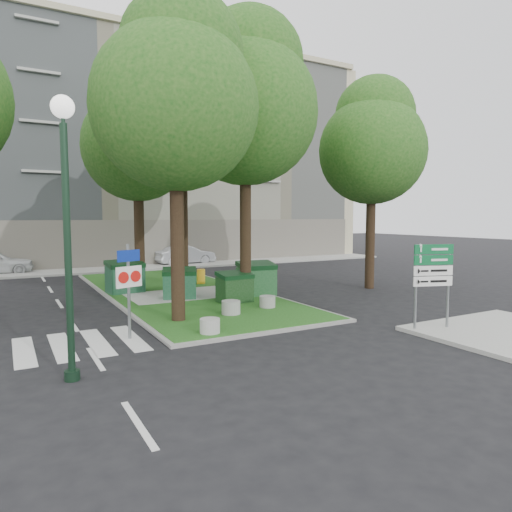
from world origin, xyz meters
TOP-DOWN VIEW (x-y plane):
  - ground at (0.00, 0.00)m, footprint 120.00×120.00m
  - median_island at (0.50, 8.00)m, footprint 6.00×16.00m
  - median_kerb at (0.50, 8.00)m, footprint 6.30×16.30m
  - sidewalk_corner at (6.50, -3.50)m, footprint 5.00×4.00m
  - building_sidewalk at (0.00, 18.50)m, footprint 42.00×3.00m
  - zebra_crossing at (-3.75, 1.50)m, footprint 5.00×3.00m
  - apartment_building at (0.00, 26.00)m, footprint 41.00×12.00m
  - tree_median_near_left at (-1.41, 2.56)m, footprint 5.20×5.20m
  - tree_median_near_right at (2.09, 4.56)m, footprint 5.60×5.60m
  - tree_median_mid at (-0.91, 9.06)m, footprint 4.80×4.80m
  - tree_median_far at (2.29, 12.06)m, footprint 5.80×5.80m
  - tree_street_right at (9.09, 5.06)m, footprint 5.00×5.00m
  - dumpster_a at (-1.73, 8.75)m, footprint 1.64×1.23m
  - dumpster_b at (-0.13, 6.22)m, footprint 1.59×1.35m
  - dumpster_c at (1.47, 4.40)m, footprint 1.34×0.97m
  - dumpster_d at (3.00, 5.42)m, footprint 1.66×1.26m
  - bollard_left at (-1.26, 0.50)m, footprint 0.58×0.58m
  - bollard_right at (2.05, 2.88)m, footprint 0.58×0.58m
  - bollard_mid at (0.37, 2.48)m, footprint 0.64×0.64m
  - litter_bin at (2.18, 9.59)m, footprint 0.41×0.41m
  - street_lamp at (-5.18, -1.28)m, footprint 0.47×0.47m
  - traffic_sign_pole at (-3.32, 1.42)m, footprint 0.77×0.30m
  - directional_sign at (4.78, -2.16)m, footprint 1.20×0.43m
  - car_silver at (5.03, 19.50)m, footprint 4.32×1.80m

SIDE VIEW (x-z plane):
  - ground at x=0.00m, z-range 0.00..0.00m
  - zebra_crossing at x=-3.75m, z-range 0.00..0.01m
  - median_kerb at x=0.50m, z-range 0.00..0.10m
  - median_island at x=0.50m, z-range 0.00..0.12m
  - sidewalk_corner at x=6.50m, z-range 0.00..0.12m
  - building_sidewalk at x=0.00m, z-range 0.00..0.12m
  - bollard_left at x=-1.26m, z-range 0.12..0.53m
  - bollard_right at x=2.05m, z-range 0.12..0.54m
  - bollard_mid at x=0.37m, z-range 0.12..0.58m
  - litter_bin at x=2.18m, z-range 0.12..0.83m
  - car_silver at x=5.03m, z-range 0.00..1.39m
  - dumpster_c at x=1.47m, z-range 0.10..1.30m
  - dumpster_b at x=-0.13m, z-range 0.09..1.35m
  - dumpster_a at x=-1.73m, z-range 0.09..1.51m
  - dumpster_d at x=3.00m, z-range 0.09..1.52m
  - traffic_sign_pole at x=-3.32m, z-range 0.38..3.06m
  - directional_sign at x=4.78m, z-range 0.53..3.04m
  - street_lamp at x=-5.18m, z-range 0.76..6.63m
  - tree_median_mid at x=-0.91m, z-range 1.98..11.97m
  - tree_street_right at x=9.09m, z-range 1.95..12.02m
  - tree_median_near_left at x=-1.41m, z-range 2.05..12.58m
  - tree_median_near_right at x=2.09m, z-range 2.26..13.72m
  - apartment_building at x=0.00m, z-range 0.00..16.00m
  - tree_median_far at x=2.29m, z-range 2.36..14.28m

